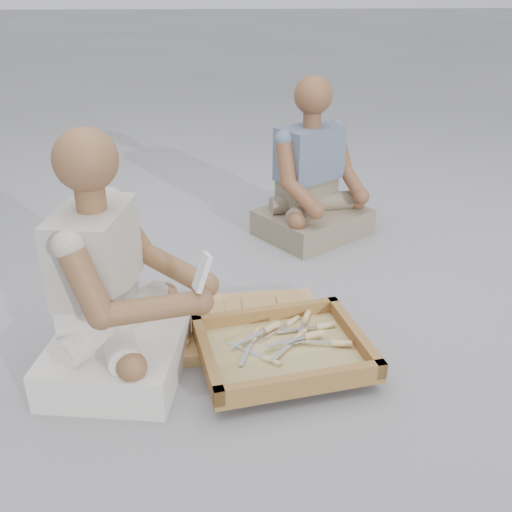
{
  "coord_description": "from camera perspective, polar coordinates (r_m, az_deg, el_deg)",
  "views": [
    {
      "loc": [
        -0.24,
        -1.79,
        1.21
      ],
      "look_at": [
        -0.1,
        0.09,
        0.3
      ],
      "focal_mm": 40.0,
      "sensor_mm": 36.0,
      "label": 1
    }
  ],
  "objects": [
    {
      "name": "ground",
      "position": [
        2.17,
        2.93,
        -8.09
      ],
      "size": [
        60.0,
        60.0,
        0.0
      ],
      "primitive_type": "plane",
      "color": "gray",
      "rests_on": "ground"
    },
    {
      "name": "carved_panel",
      "position": [
        2.2,
        -1.93,
        -6.92
      ],
      "size": [
        0.67,
        0.46,
        0.04
      ],
      "primitive_type": "cube",
      "rotation": [
        0.0,
        0.0,
        0.05
      ],
      "color": "#99683B",
      "rests_on": "ground"
    },
    {
      "name": "tool_tray",
      "position": [
        1.98,
        2.68,
        -9.37
      ],
      "size": [
        0.63,
        0.54,
        0.07
      ],
      "rotation": [
        0.0,
        0.0,
        0.18
      ],
      "color": "brown",
      "rests_on": "carved_panel"
    },
    {
      "name": "chisel_0",
      "position": [
        2.13,
        4.95,
        -6.32
      ],
      "size": [
        0.09,
        0.21,
        0.02
      ],
      "rotation": [
        0.0,
        0.0,
        1.22
      ],
      "color": "white",
      "rests_on": "tool_tray"
    },
    {
      "name": "chisel_1",
      "position": [
        2.02,
        5.24,
        -7.98
      ],
      "size": [
        0.21,
        0.09,
        0.02
      ],
      "rotation": [
        0.0,
        0.0,
        0.34
      ],
      "color": "white",
      "rests_on": "tool_tray"
    },
    {
      "name": "chisel_2",
      "position": [
        2.12,
        3.26,
        -6.77
      ],
      "size": [
        0.17,
        0.16,
        0.02
      ],
      "rotation": [
        0.0,
        0.0,
        0.75
      ],
      "color": "white",
      "rests_on": "tool_tray"
    },
    {
      "name": "chisel_3",
      "position": [
        2.01,
        7.93,
        -8.61
      ],
      "size": [
        0.22,
        0.05,
        0.02
      ],
      "rotation": [
        0.0,
        0.0,
        -0.16
      ],
      "color": "white",
      "rests_on": "tool_tray"
    },
    {
      "name": "chisel_4",
      "position": [
        1.93,
        1.1,
        -10.29
      ],
      "size": [
        0.18,
        0.16,
        0.02
      ],
      "rotation": [
        0.0,
        0.0,
        -0.7
      ],
      "color": "white",
      "rests_on": "tool_tray"
    },
    {
      "name": "chisel_5",
      "position": [
        2.03,
        -0.26,
        -8.24
      ],
      "size": [
        0.09,
        0.21,
        0.02
      ],
      "rotation": [
        0.0,
        0.0,
        1.24
      ],
      "color": "white",
      "rests_on": "tool_tray"
    },
    {
      "name": "chisel_6",
      "position": [
        2.06,
        1.12,
        -7.33
      ],
      "size": [
        0.18,
        0.15,
        0.02
      ],
      "rotation": [
        0.0,
        0.0,
        0.66
      ],
      "color": "white",
      "rests_on": "tool_tray"
    },
    {
      "name": "chisel_7",
      "position": [
        2.02,
        4.1,
        -8.24
      ],
      "size": [
        0.15,
        0.18,
        0.02
      ],
      "rotation": [
        0.0,
        0.0,
        0.88
      ],
      "color": "white",
      "rests_on": "tool_tray"
    },
    {
      "name": "chisel_8",
      "position": [
        2.1,
        6.39,
        -7.02
      ],
      "size": [
        0.22,
        0.05,
        0.02
      ],
      "rotation": [
        0.0,
        0.0,
        0.17
      ],
      "color": "white",
      "rests_on": "tool_tray"
    },
    {
      "name": "wood_chip_0",
      "position": [
        2.14,
        9.44,
        -8.89
      ],
      "size": [
        0.02,
        0.02,
        0.0
      ],
      "primitive_type": "cube",
      "rotation": [
        0.0,
        0.0,
        0.32
      ],
      "color": "tan",
      "rests_on": "ground"
    },
    {
      "name": "wood_chip_1",
      "position": [
        2.05,
        0.6,
        -10.31
      ],
      "size": [
        0.02,
        0.02,
        0.0
      ],
      "primitive_type": "cube",
      "rotation": [
        0.0,
        0.0,
        1.7
      ],
      "color": "tan",
      "rests_on": "ground"
    },
    {
      "name": "wood_chip_2",
      "position": [
        1.94,
        -3.37,
        -12.66
      ],
      "size": [
        0.02,
        0.02,
        0.0
      ],
      "primitive_type": "cube",
      "rotation": [
        0.0,
        0.0,
        0.22
      ],
      "color": "tan",
      "rests_on": "ground"
    },
    {
      "name": "wood_chip_3",
      "position": [
        2.22,
        10.57,
        -7.65
      ],
      "size": [
        0.02,
        0.02,
        0.0
      ],
      "primitive_type": "cube",
      "rotation": [
        0.0,
        0.0,
        2.21
      ],
      "color": "tan",
      "rests_on": "ground"
    },
    {
      "name": "wood_chip_4",
      "position": [
        2.21,
        -0.13,
        -7.38
      ],
      "size": [
        0.02,
        0.02,
        0.0
      ],
      "primitive_type": "cube",
      "rotation": [
        0.0,
        0.0,
        0.21
      ],
      "color": "tan",
      "rests_on": "ground"
    },
    {
      "name": "wood_chip_5",
      "position": [
        2.34,
        1.81,
        -5.27
      ],
      "size": [
        0.02,
        0.02,
        0.0
      ],
      "primitive_type": "cube",
      "rotation": [
        0.0,
        0.0,
        1.59
      ],
      "color": "tan",
      "rests_on": "ground"
    },
    {
      "name": "wood_chip_6",
      "position": [
        2.21,
        0.32,
        -7.4
      ],
      "size": [
        0.02,
        0.02,
        0.0
      ],
      "primitive_type": "cube",
      "rotation": [
        0.0,
        0.0,
        2.83
      ],
      "color": "tan",
      "rests_on": "ground"
    },
    {
      "name": "wood_chip_7",
      "position": [
        2.27,
        -0.64,
        -6.44
      ],
      "size": [
        0.02,
        0.02,
        0.0
      ],
      "primitive_type": "cube",
      "rotation": [
        0.0,
        0.0,
        0.38
      ],
      "color": "tan",
      "rests_on": "ground"
    },
    {
      "name": "wood_chip_8",
      "position": [
        2.35,
        5.46,
        -5.29
      ],
      "size": [
        0.02,
        0.02,
        0.0
      ],
      "primitive_type": "cube",
      "rotation": [
        0.0,
        0.0,
        2.61
      ],
      "color": "tan",
      "rests_on": "ground"
    },
    {
      "name": "craftsman",
      "position": [
        1.93,
        -14.09,
        -3.78
      ],
      "size": [
        0.59,
        0.59,
        0.83
      ],
      "rotation": [
        0.0,
        0.0,
        -1.73
      ],
      "color": "silver",
      "rests_on": "ground"
    },
    {
      "name": "companion",
      "position": [
        2.96,
        5.69,
        7.09
      ],
      "size": [
        0.66,
        0.63,
        0.81
      ],
      "rotation": [
        0.0,
        0.0,
        3.75
      ],
      "color": "#7B7258",
      "rests_on": "ground"
    },
    {
      "name": "mobile_phone",
      "position": [
        1.75,
        -5.41,
        -1.61
      ],
      "size": [
        0.07,
        0.07,
        0.12
      ],
      "rotation": [
        -0.35,
        0.0,
        -1.22
      ],
      "color": "silver",
      "rests_on": "craftsman"
    }
  ]
}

